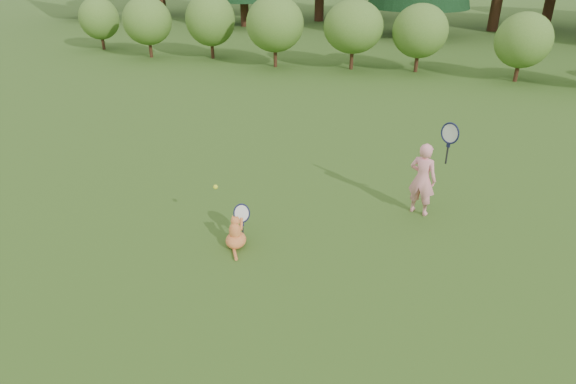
% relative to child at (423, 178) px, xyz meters
% --- Properties ---
extents(ground, '(100.00, 100.00, 0.00)m').
position_rel_child_xyz_m(ground, '(-2.23, -2.09, -0.69)').
color(ground, '#295117').
rests_on(ground, ground).
extents(shrub_row, '(28.00, 3.00, 2.80)m').
position_rel_child_xyz_m(shrub_row, '(-2.23, 10.91, 0.71)').
color(shrub_row, '#406A21').
rests_on(shrub_row, ground).
extents(child, '(0.75, 0.47, 1.97)m').
position_rel_child_xyz_m(child, '(0.00, 0.00, 0.00)').
color(child, pink).
rests_on(child, ground).
extents(cat, '(0.42, 0.81, 0.72)m').
position_rel_child_xyz_m(cat, '(-2.64, -2.02, -0.41)').
color(cat, '#CB4C27').
rests_on(cat, ground).
extents(tennis_ball, '(0.07, 0.07, 0.07)m').
position_rel_child_xyz_m(tennis_ball, '(-3.07, -1.77, 0.17)').
color(tennis_ball, '#C8EB1B').
rests_on(tennis_ball, ground).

